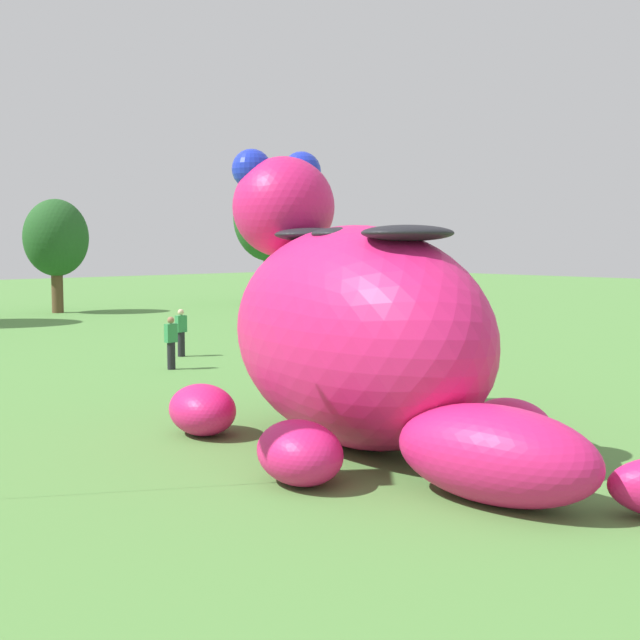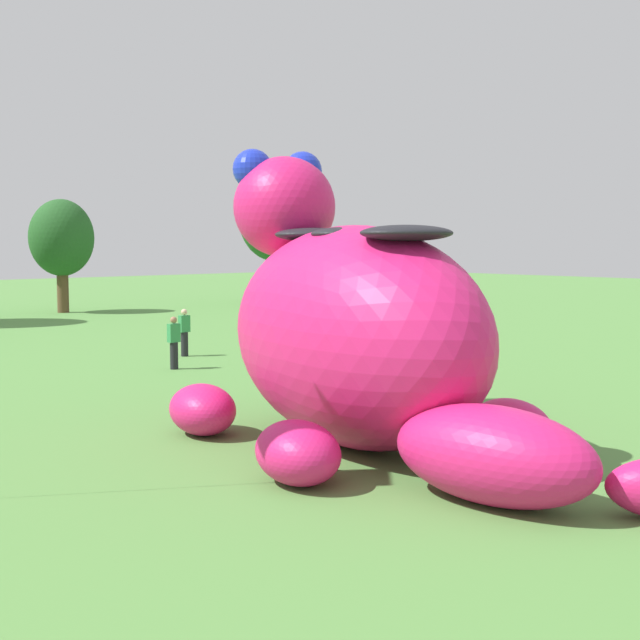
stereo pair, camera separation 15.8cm
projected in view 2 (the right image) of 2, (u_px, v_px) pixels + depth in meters
name	position (u px, v px, depth m)	size (l,w,h in m)	color
ground_plane	(334.00, 436.00, 18.38)	(160.00, 160.00, 0.00)	#568E42
giant_inflatable_creature	(354.00, 332.00, 17.48)	(7.55, 12.62, 6.27)	#E01E6B
tree_centre_left	(61.00, 239.00, 50.16)	(3.71, 3.71, 6.59)	brown
tree_centre	(275.00, 219.00, 58.01)	(4.89, 4.89, 8.68)	brown
spectator_near_inflatable	(184.00, 333.00, 31.13)	(0.38, 0.26, 1.71)	black
spectator_mid_field	(365.00, 336.00, 30.21)	(0.38, 0.26, 1.71)	#2D334C
spectator_by_cars	(174.00, 343.00, 27.96)	(0.38, 0.26, 1.71)	black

